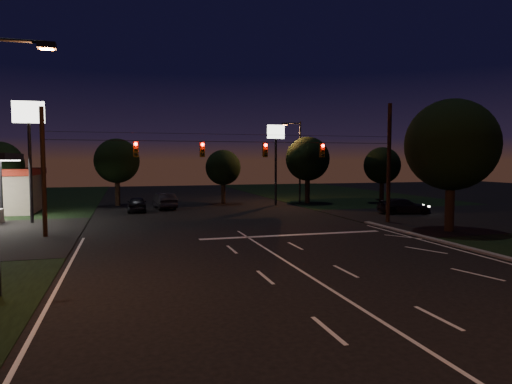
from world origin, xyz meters
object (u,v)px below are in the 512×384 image
object	(u,v)px
tree_right_near	(450,146)
car_oncoming_b	(164,201)
car_oncoming_a	(137,204)
utility_pole_right	(388,222)
car_cross	(404,206)

from	to	relation	value
tree_right_near	car_oncoming_b	distance (m)	26.46
tree_right_near	car_oncoming_a	world-z (taller)	tree_right_near
utility_pole_right	car_cross	bearing A→B (deg)	45.53
car_oncoming_b	car_cross	world-z (taller)	car_oncoming_b
car_oncoming_b	car_cross	size ratio (longest dim) A/B	1.01
tree_right_near	car_oncoming_a	xyz separation A→B (m)	(-19.74, 17.53, -4.97)
tree_right_near	car_oncoming_b	size ratio (longest dim) A/B	1.86
tree_right_near	car_cross	size ratio (longest dim) A/B	1.88
car_oncoming_a	car_cross	size ratio (longest dim) A/B	0.89
utility_pole_right	tree_right_near	xyz separation A→B (m)	(1.53, -4.83, 5.68)
car_oncoming_b	car_cross	xyz separation A→B (m)	(19.99, -10.25, -0.10)
utility_pole_right	tree_right_near	size ratio (longest dim) A/B	1.03
car_oncoming_a	car_oncoming_b	size ratio (longest dim) A/B	0.88
utility_pole_right	car_oncoming_b	bearing A→B (deg)	136.50
car_oncoming_b	tree_right_near	bearing A→B (deg)	124.39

